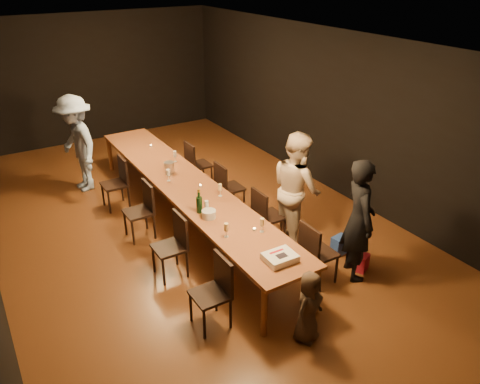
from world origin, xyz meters
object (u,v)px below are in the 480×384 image
chair_right_2 (230,187)px  chair_left_2 (138,212)px  chair_left_3 (114,184)px  chair_right_3 (199,164)px  birthday_cake (280,257)px  woman_birthday (359,220)px  chair_left_1 (169,247)px  ice_bucket (169,167)px  man_blue (77,144)px  chair_right_0 (319,252)px  table (186,186)px  chair_right_1 (269,216)px  chair_left_0 (210,294)px  child (309,307)px  plate_stack (209,214)px  woman_tan (296,188)px  champagne_bottle (199,201)px

chair_right_2 → chair_left_2: bearing=-90.0°
chair_right_2 → chair_left_3: 2.08m
chair_right_3 → birthday_cake: 3.90m
chair_right_2 → woman_birthday: woman_birthday is taller
chair_left_1 → ice_bucket: ice_bucket is taller
chair_left_2 → chair_left_3: same height
birthday_cake → man_blue: bearing=104.9°
chair_right_3 → chair_left_2: same height
chair_right_0 → man_blue: 5.12m
table → chair_right_1: size_ratio=6.45×
chair_left_0 → chair_right_2: bearing=-35.3°
chair_right_1 → chair_left_0: (-1.70, -1.20, 0.00)m
table → chair_right_0: chair_right_0 is taller
child → plate_stack: size_ratio=4.54×
chair_left_3 → plate_stack: chair_left_3 is taller
chair_right_2 → woman_tan: woman_tan is taller
chair_right_1 → birthday_cake: (-0.82, -1.40, 0.33)m
chair_left_0 → man_blue: (-0.30, 4.69, 0.47)m
chair_right_1 → chair_left_1: (-1.70, 0.00, 0.00)m
chair_right_0 → ice_bucket: bearing=-163.0°
table → chair_right_2: chair_right_2 is taller
chair_right_3 → man_blue: 2.32m
chair_left_0 → woman_birthday: bearing=-93.8°
chair_right_3 → chair_left_3: 1.70m
chair_right_3 → chair_left_0: 3.98m
chair_left_0 → woman_birthday: 2.28m
birthday_cake → chair_right_3: bearing=79.1°
chair_right_2 → woman_birthday: size_ratio=0.52×
table → ice_bucket: size_ratio=30.51×
chair_right_0 → ice_bucket: 3.09m
chair_right_3 → plate_stack: size_ratio=4.55×
chair_right_0 → chair_left_2: size_ratio=1.00×
chair_left_3 → chair_right_0: bearing=-154.7°
woman_birthday → woman_tan: size_ratio=0.98×
chair_right_2 → chair_right_1: bearing=-0.0°
birthday_cake → ice_bucket: (-0.08, 3.13, 0.05)m
table → plate_stack: bearing=-99.9°
table → birthday_cake: birthday_cake is taller
woman_tan → birthday_cake: (-1.21, -1.24, -0.11)m
man_blue → table: bearing=19.7°
table → birthday_cake: 2.60m
birthday_cake → woman_birthday: bearing=3.4°
chair_right_0 → chair_right_2: same height
champagne_bottle → chair_right_1: bearing=-10.4°
chair_right_2 → chair_left_1: same height
woman_tan → birthday_cake: bearing=144.8°
chair_left_0 → chair_left_3: bearing=0.0°
table → chair_right_0: size_ratio=6.45×
table → ice_bucket: (-0.05, 0.54, 0.15)m
chair_right_0 → chair_right_3: (0.00, 3.60, 0.00)m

